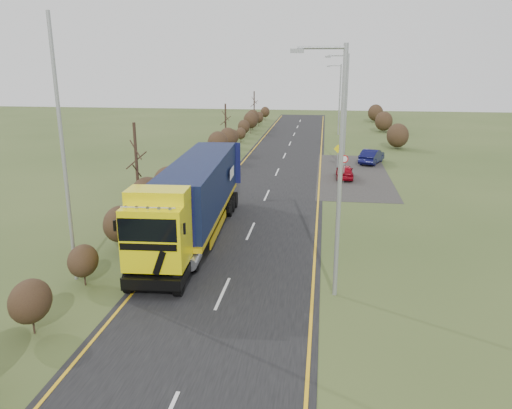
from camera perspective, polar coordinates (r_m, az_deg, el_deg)
The scene contains 14 objects.
ground at distance 24.64m, azimuth -1.98°, elevation -6.09°, with size 160.00×160.00×0.00m, color #384C20.
road at distance 34.02m, azimuth 0.85°, elevation 0.19°, with size 8.00×120.00×0.02m, color black.
layby at distance 43.57m, azimuth 10.99°, elevation 3.41°, with size 6.00×18.00×0.02m, color #292624.
lane_markings at distance 33.72m, azimuth 0.78°, elevation 0.08°, with size 7.52×116.00×0.01m.
hedgerow at distance 32.87m, azimuth -10.03°, elevation 2.28°, with size 2.24×102.04×6.05m.
lorry at distance 26.78m, azimuth -7.05°, elevation 1.01°, with size 3.19×15.28×4.23m.
car_red_hatchback at distance 41.72m, azimuth 10.11°, elevation 3.70°, with size 1.36×3.39×1.16m, color #990715.
car_blue_sedan at distance 48.65m, azimuth 13.09°, elevation 5.38°, with size 1.44×4.12×1.36m, color #090B36.
streetlight_near at distance 19.43m, azimuth 9.25°, elevation 4.61°, with size 2.10×0.20×9.92m.
streetlight_mid at distance 46.06m, azimuth 10.08°, elevation 11.08°, with size 2.11×0.20×9.99m.
streetlight_far at distance 67.23m, azimuth 9.45°, elevation 12.07°, with size 1.92×0.18×9.01m.
left_pole at distance 22.14m, azimuth -21.18°, elevation 5.36°, with size 0.16×0.16×11.16m, color #969A9C.
speed_sign at distance 40.07m, azimuth 10.04°, elevation 4.63°, with size 0.62×0.10×2.23m.
warning_board at distance 46.26m, azimuth 9.33°, elevation 5.82°, with size 0.79×0.11×2.08m.
Camera 1 is at (3.92, -22.51, 9.23)m, focal length 35.00 mm.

